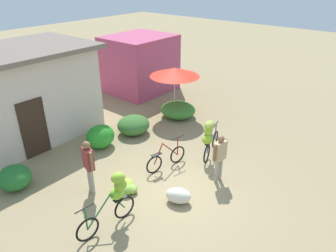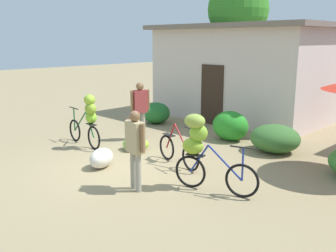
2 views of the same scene
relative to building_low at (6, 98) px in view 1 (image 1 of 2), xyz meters
The scene contains 15 objects.
ground_plane 6.81m from the building_low, 76.86° to the right, with size 60.00×60.00×0.00m, color #94825D.
building_low is the anchor object (origin of this frame).
shop_pink 6.96m from the building_low, ahead, with size 3.20×2.80×2.80m, color #B3456B.
hedge_bush_front_left 3.44m from the building_low, 116.79° to the right, with size 0.93×0.94×0.72m, color #246C2B.
hedge_bush_front_right 3.57m from the building_low, 59.45° to the right, with size 1.07×0.88×0.84m, color #288A26.
hedge_bush_mid 4.60m from the building_low, 43.35° to the right, with size 1.27×1.21×0.71m, color #37692D.
hedge_bush_by_door 6.62m from the building_low, 31.78° to the right, with size 1.45×1.51×0.65m, color #3C7D2F.
market_umbrella 6.36m from the building_low, 30.62° to the right, with size 2.07×2.07×2.16m.
bicycle_leftmost 6.22m from the building_low, 94.68° to the right, with size 1.71×0.45×1.44m.
bicycle_near_pile 6.10m from the building_low, 68.43° to the right, with size 1.53×0.36×0.96m.
bicycle_center_loaded 7.23m from the building_low, 60.96° to the right, with size 1.62×0.59×1.47m.
banana_pile_on_ground 5.68m from the building_low, 84.67° to the right, with size 0.78×0.79×0.31m.
produce_sack 7.11m from the building_low, 80.96° to the right, with size 0.70×0.44×0.44m, color silver.
person_vendor 4.72m from the building_low, 91.49° to the right, with size 0.30×0.56×1.65m.
person_bystander 7.69m from the building_low, 69.75° to the right, with size 0.58×0.25×1.54m.
Camera 1 is at (-5.88, -4.63, 5.78)m, focal length 33.87 mm.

